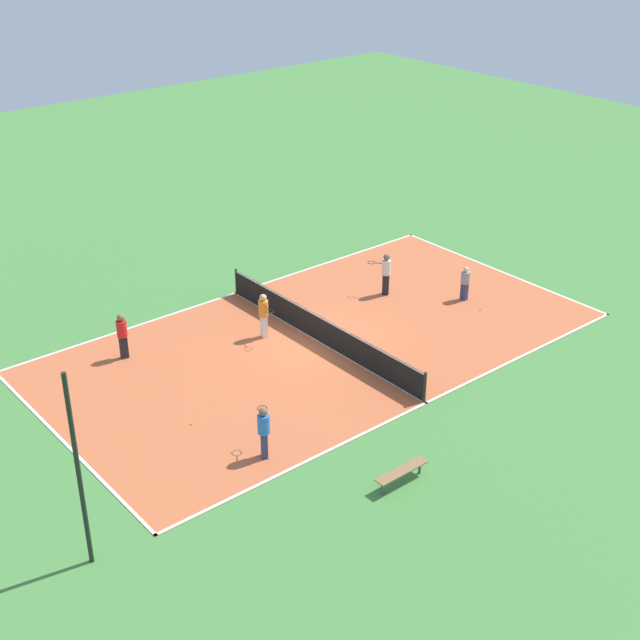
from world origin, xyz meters
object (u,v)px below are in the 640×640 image
tennis_ball_right_alley (191,423)px  fence_post_back_left (79,472)px  tennis_net (320,328)px  player_near_blue (264,429)px  tennis_ball_left_sideline (480,309)px  player_far_white (386,271)px  player_center_orange (264,313)px  player_coach_red (122,333)px  bench (402,472)px  player_baseline_gray (465,281)px

tennis_ball_right_alley → fence_post_back_left: bearing=124.8°
tennis_net → player_near_blue: size_ratio=6.30×
tennis_ball_left_sideline → player_far_white: bearing=28.9°
player_near_blue → player_center_orange: (5.96, -4.38, 0.02)m
player_center_orange → player_coach_red: bearing=-98.4°
bench → tennis_ball_right_alley: bearing=-64.6°
tennis_ball_left_sideline → player_near_blue: bearing=101.2°
player_baseline_gray → player_center_orange: 8.36m
tennis_ball_right_alley → tennis_ball_left_sideline: 12.92m
tennis_ball_right_alley → tennis_net: bearing=-76.2°
player_coach_red → player_baseline_gray: bearing=-12.8°
player_far_white → tennis_ball_right_alley: bearing=67.0°
player_coach_red → player_baseline_gray: 13.38m
player_near_blue → player_coach_red: player_coach_red is taller
player_near_blue → player_coach_red: (7.84, 0.29, 0.00)m
player_coach_red → player_near_blue: bearing=-81.6°
tennis_net → tennis_ball_right_alley: tennis_net is taller
player_coach_red → tennis_ball_left_sideline: size_ratio=24.85×
player_near_blue → player_center_orange: 7.40m
tennis_net → player_coach_red: size_ratio=6.26×
player_coach_red → player_far_white: 10.77m
tennis_net → fence_post_back_left: (-5.16, 11.60, 2.14)m
player_baseline_gray → fence_post_back_left: 18.83m
fence_post_back_left → tennis_ball_left_sideline: bearing=-80.0°
tennis_net → bench: tennis_net is taller
bench → player_baseline_gray: size_ratio=1.25×
fence_post_back_left → player_near_blue: bearing=-82.5°
player_coach_red → player_baseline_gray: (-4.37, -12.65, -0.19)m
player_far_white → player_baseline_gray: 3.13m
player_center_orange → fence_post_back_left: 12.40m
tennis_ball_left_sideline → player_center_orange: bearing=65.5°
player_far_white → tennis_ball_right_alley: player_far_white is taller
player_far_white → tennis_ball_left_sideline: bearing=170.6°
player_near_blue → player_coach_red: 7.84m
player_far_white → tennis_ball_right_alley: size_ratio=25.53×
tennis_net → player_near_blue: 7.21m
player_near_blue → player_far_white: player_far_white is taller
tennis_ball_right_alley → player_center_orange: bearing=-58.3°
tennis_net → player_center_orange: size_ratio=6.18×
player_coach_red → fence_post_back_left: (-8.62, 5.60, 1.72)m
tennis_net → tennis_ball_left_sideline: size_ratio=155.48×
player_center_orange → tennis_ball_right_alley: player_center_orange is taller
player_baseline_gray → tennis_ball_right_alley: player_baseline_gray is taller
bench → player_near_blue: bearing=-57.3°
bench → player_far_white: bearing=-131.2°
tennis_net → fence_post_back_left: size_ratio=1.95×
player_coach_red → tennis_ball_left_sideline: (-5.42, -12.45, -0.93)m
player_coach_red → fence_post_back_left: fence_post_back_left is taller
player_coach_red → player_center_orange: 5.04m
player_far_white → player_center_orange: 5.90m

